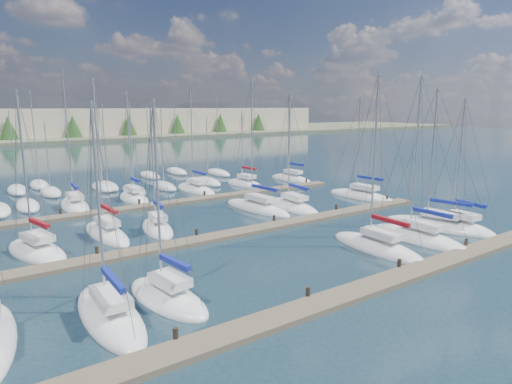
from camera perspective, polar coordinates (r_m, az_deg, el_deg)
ground at (r=77.19m, az=-19.57°, el=2.66°), size 400.00×400.00×0.00m
dock_near at (r=27.06m, az=14.74°, el=-12.22°), size 44.00×1.93×1.10m
dock_mid at (r=37.11m, az=-1.75°, el=-5.32°), size 44.00×1.93×1.10m
dock_far at (r=49.14m, az=-10.55°, el=-1.35°), size 44.00×1.93×1.10m
sailboat_g at (r=42.50m, az=25.48°, el=-4.24°), size 3.28×7.45×12.28m
sailboat_k at (r=45.56m, az=0.13°, el=-2.11°), size 3.79×9.93×14.52m
sailboat_q at (r=59.38m, az=-1.47°, el=1.05°), size 3.33×7.52×10.81m
sailboat_j at (r=38.99m, az=-13.02°, el=-4.74°), size 3.24×6.86×11.44m
sailboat_o at (r=52.24m, az=-15.95°, el=-0.80°), size 2.63×7.01×13.25m
sailboat_c at (r=25.41m, az=-11.70°, el=-13.61°), size 3.69×7.34×11.94m
sailboat_r at (r=63.77m, az=4.70°, el=1.75°), size 3.10×8.33×13.39m
sailboat_e at (r=37.91m, az=20.76°, el=-5.67°), size 2.94×8.86×13.94m
sailboat_h at (r=36.18m, az=-27.20°, el=-7.02°), size 4.73×8.00×12.74m
sailboat_n at (r=50.60m, az=-23.00°, el=-1.66°), size 2.95×8.73×15.43m
sailboat_l at (r=46.35m, az=4.86°, el=-1.94°), size 3.36×8.77×13.01m
sailboat_i at (r=38.69m, az=-19.30°, el=-5.22°), size 2.94×8.57×13.80m
sailboat_p at (r=56.23m, az=-8.03°, el=0.36°), size 3.09×8.75×14.60m
sailboat_f at (r=42.09m, az=22.79°, el=-4.17°), size 4.73×9.61×13.17m
sailboat_m at (r=53.08m, az=13.85°, el=-0.53°), size 3.85×9.43×12.70m
sailboat_b at (r=24.27m, az=-18.88°, el=-15.28°), size 2.66×8.55×11.85m
sailboat_d at (r=34.42m, az=15.81°, el=-7.06°), size 2.80×8.68×14.08m
distant_boats at (r=60.54m, az=-19.60°, el=0.70°), size 36.93×20.75×13.30m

